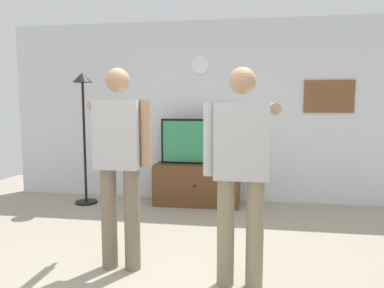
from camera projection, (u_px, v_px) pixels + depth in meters
back_wall at (214, 112)px, 5.56m from camera, size 6.40×0.10×2.70m
tv_stand at (197, 184)px, 5.36m from camera, size 1.24×0.50×0.59m
television at (198, 141)px, 5.34m from camera, size 1.08×0.07×0.66m
wall_clock at (200, 64)px, 5.45m from camera, size 0.28×0.03×0.28m
framed_picture at (329, 96)px, 5.22m from camera, size 0.69×0.04×0.46m
floor_lamp at (83, 111)px, 5.30m from camera, size 0.32×0.32×1.92m
person_standing_nearer_lamp at (120, 157)px, 3.21m from camera, size 0.57×0.78×1.78m
person_standing_nearer_couch at (241, 164)px, 2.89m from camera, size 0.60×0.78×1.76m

